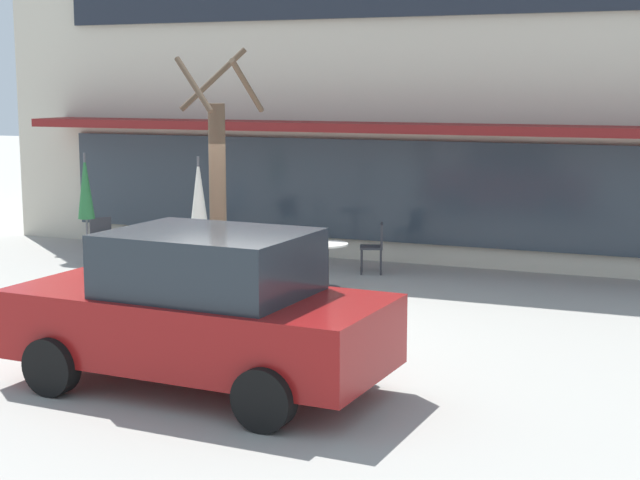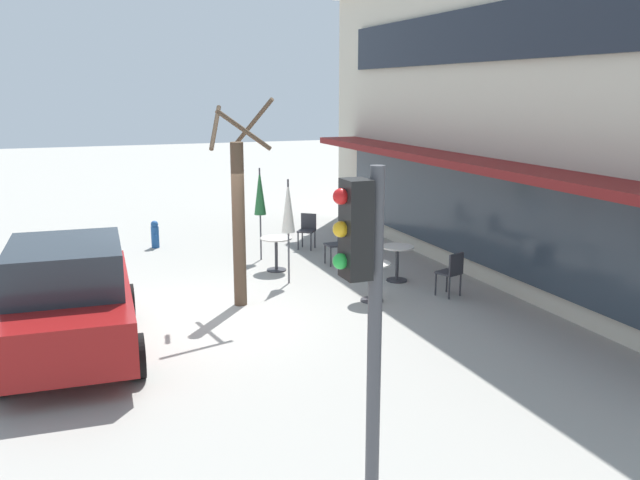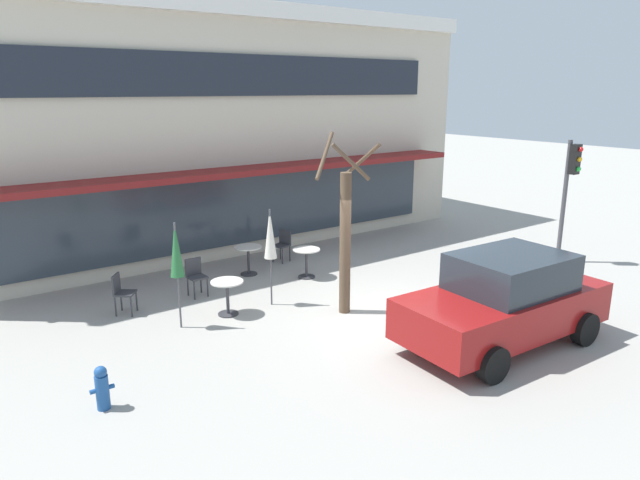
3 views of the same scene
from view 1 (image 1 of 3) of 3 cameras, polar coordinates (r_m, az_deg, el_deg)
ground_plane at (r=13.30m, az=-5.48°, el=-5.46°), size 80.00×80.00×0.00m
building_facade at (r=22.16m, az=6.74°, el=9.52°), size 16.55×9.10×7.05m
cafe_table_near_wall at (r=16.00m, az=0.40°, el=-1.05°), size 0.70×0.70×0.76m
cafe_table_streetside at (r=17.41m, az=-1.55°, el=-0.23°), size 0.70×0.70×0.76m
cafe_table_by_tree at (r=16.36m, az=-10.14°, el=-0.97°), size 0.70×0.70×0.76m
patio_umbrella_green_folded at (r=16.79m, az=-13.49°, el=3.01°), size 0.28×0.28×2.20m
patio_umbrella_cream_folded at (r=15.61m, az=-7.07°, el=2.75°), size 0.28×0.28×2.20m
cafe_chair_0 at (r=18.50m, az=-12.54°, el=0.14°), size 0.56×0.56×0.89m
cafe_chair_1 at (r=17.65m, az=-7.65°, el=-0.15°), size 0.41×0.41×0.89m
cafe_chair_2 at (r=17.35m, az=3.26°, el=-0.24°), size 0.51×0.51×0.89m
parked_sedan at (r=10.80m, az=-6.91°, el=-4.10°), size 4.28×2.17×1.76m
street_tree at (r=13.95m, az=-5.95°, el=2.46°), size 1.22×1.24×3.85m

